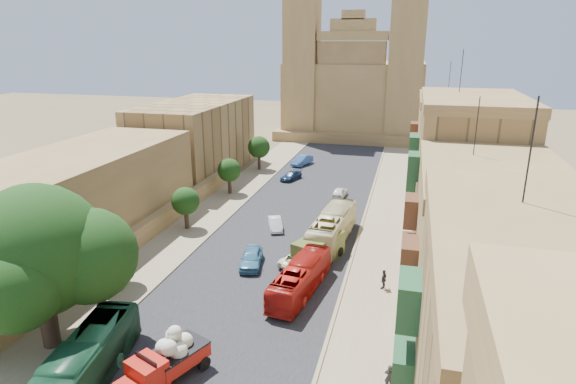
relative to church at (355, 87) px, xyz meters
The scene contains 30 objects.
road_surface 49.54m from the church, 90.00° to the right, with size 14.00×140.00×0.01m, color black.
sidewalk_east 50.44m from the church, 78.94° to the right, with size 5.00×140.00×0.01m, color #887759.
sidewalk_west 50.44m from the church, 101.06° to the right, with size 5.00×140.00×0.01m, color #887759.
kerb_east 50.02m from the church, 81.81° to the right, with size 0.25×140.00×0.12m, color #887759.
kerb_west 50.02m from the church, 98.19° to the right, with size 0.25×140.00×0.12m, color #887759.
townhouse_b 69.58m from the church, 76.73° to the right, with size 9.00×14.00×14.90m.
townhouse_c 56.00m from the church, 73.43° to the right, with size 9.00×14.00×17.40m.
townhouse_d 42.84m from the church, 68.07° to the right, with size 9.00×14.00×15.90m.
west_wall 60.55m from the church, 102.04° to the right, with size 1.00×40.00×1.80m, color olive.
west_building_low 63.45m from the church, 106.54° to the right, with size 10.00×28.00×8.40m, color olive.
west_building_mid 39.27m from the church, 117.48° to the right, with size 10.00×22.00×10.00m, color #9A7846.
church is the anchor object (origin of this frame).
ficus_tree 75.27m from the church, 97.19° to the right, with size 10.36×9.53×10.36m.
street_tree_a 67.66m from the church, 98.54° to the right, with size 3.10×3.10×4.77m.
street_tree_b 55.92m from the church, 100.38° to the right, with size 2.79×2.79×4.29m.
street_tree_c 44.26m from the church, 103.21° to the right, with size 2.87×2.87×4.41m.
street_tree_d 32.80m from the church, 108.09° to the right, with size 3.21×3.21×4.94m.
red_truck 76.38m from the church, 90.75° to the right, with size 3.81×5.61×3.11m.
olive_pickup 59.38m from the church, 85.86° to the right, with size 4.03×5.62×2.13m.
bus_green_north 78.19m from the church, 93.67° to the right, with size 2.39×10.20×2.84m, color #1D5534.
bus_red_east 65.17m from the church, 86.45° to the right, with size 2.05×8.76×2.44m, color #AD1811.
bus_cream_east 55.16m from the church, 85.03° to the right, with size 2.48×10.58×2.95m, color beige.
car_blue_a 61.71m from the church, 90.94° to the right, with size 1.70×4.23×1.44m, color teal.
car_white_a 53.41m from the church, 91.43° to the right, with size 1.22×3.49×1.15m, color white.
car_cream 60.59m from the church, 87.34° to the right, with size 1.85×4.02×1.12m, color #F8F2C4.
car_dkblue 36.23m from the church, 96.73° to the right, with size 1.57×3.86×1.12m, color #162946.
car_white_b 41.87m from the church, 85.23° to the right, with size 1.43×3.57×1.22m, color silver.
car_blue_b 28.27m from the church, 99.60° to the right, with size 1.53×4.39×1.45m, color #315799.
pedestrian_a 74.83m from the church, 81.49° to the right, with size 0.55×0.36×1.51m, color black.
pedestrian_c 63.70m from the church, 80.88° to the right, with size 0.92×0.38×1.58m, color #2E2F34.
Camera 1 is at (11.09, -17.26, 18.08)m, focal length 30.00 mm.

